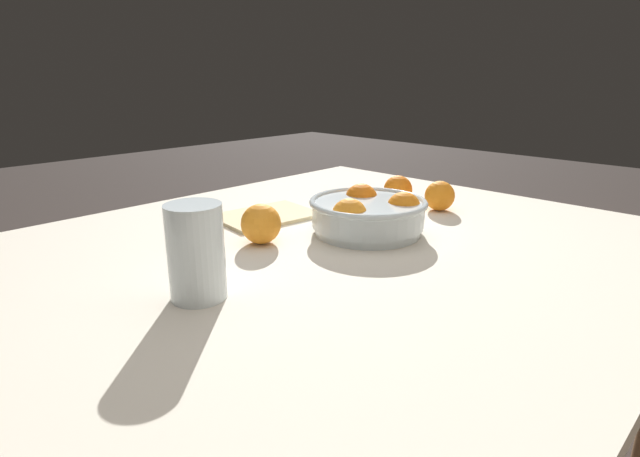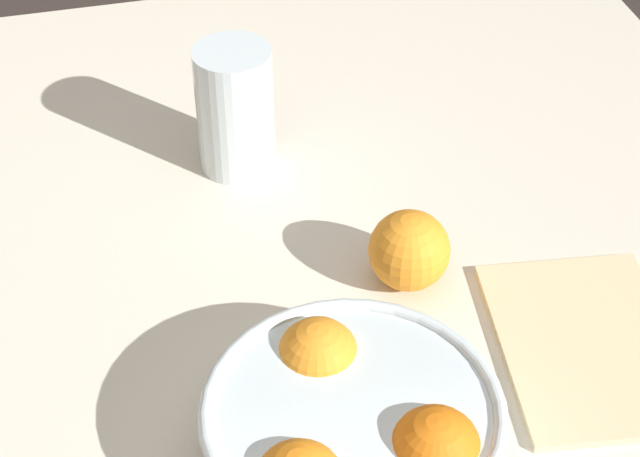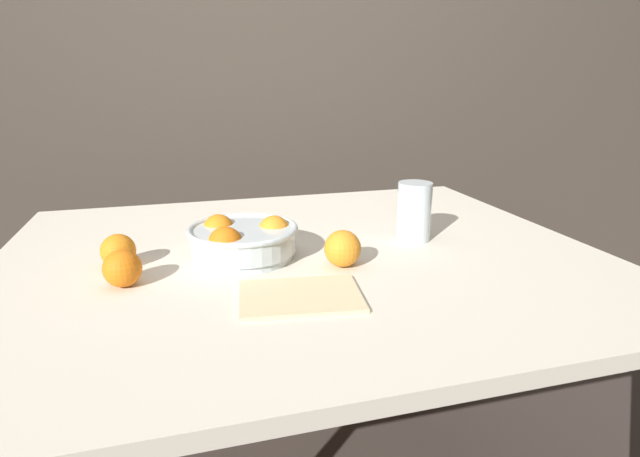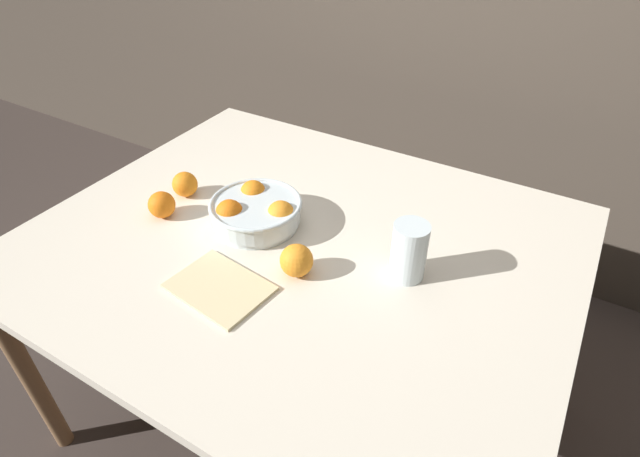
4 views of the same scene
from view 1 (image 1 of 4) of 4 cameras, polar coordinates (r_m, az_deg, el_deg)
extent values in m
cube|color=beige|center=(0.95, 0.46, -3.10)|extent=(1.34, 1.11, 0.03)
cylinder|color=#936B47|center=(1.81, 2.38, -5.39)|extent=(0.05, 0.05, 0.71)
cylinder|color=silver|center=(1.04, 5.52, -0.09)|extent=(0.22, 0.22, 0.02)
cylinder|color=silver|center=(1.03, 5.57, 1.67)|extent=(0.23, 0.23, 0.05)
torus|color=silver|center=(1.02, 5.61, 3.00)|extent=(0.24, 0.24, 0.01)
sphere|color=orange|center=(0.96, 3.38, 1.38)|extent=(0.07, 0.07, 0.07)
sphere|color=orange|center=(1.03, 9.53, 2.21)|extent=(0.07, 0.07, 0.07)
sphere|color=orange|center=(1.09, 4.73, 3.25)|extent=(0.07, 0.07, 0.07)
cylinder|color=#F4A314|center=(0.75, -13.83, -4.58)|extent=(0.07, 0.07, 0.09)
cylinder|color=silver|center=(0.74, -13.98, -2.63)|extent=(0.08, 0.08, 0.14)
sphere|color=orange|center=(1.27, 8.89, 4.39)|extent=(0.07, 0.07, 0.07)
sphere|color=orange|center=(0.97, -6.76, 0.53)|extent=(0.08, 0.08, 0.08)
sphere|color=orange|center=(1.23, 13.52, 3.65)|extent=(0.07, 0.07, 0.07)
cube|color=beige|center=(1.15, -6.18, 1.47)|extent=(0.24, 0.18, 0.01)
camera|label=2|loc=(1.42, 27.68, 31.99)|focal=60.00mm
camera|label=3|loc=(1.88, -18.71, 18.57)|focal=28.00mm
camera|label=4|loc=(1.52, -47.77, 30.48)|focal=28.00mm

